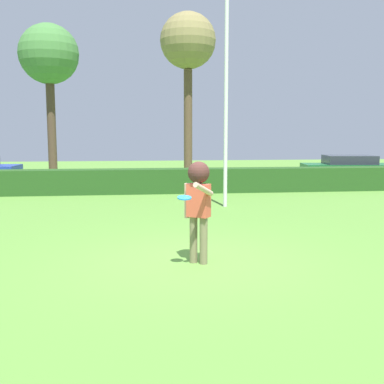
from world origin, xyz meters
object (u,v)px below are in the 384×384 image
object	(u,v)px
frisbee	(184,198)
maple_tree	(49,57)
oak_tree	(188,45)
person	(198,197)
lamppost	(226,90)
parked_car_green	(349,167)

from	to	relation	value
frisbee	maple_tree	size ratio (longest dim) A/B	0.03
frisbee	oak_tree	bearing A→B (deg)	83.60
frisbee	oak_tree	size ratio (longest dim) A/B	0.03
frisbee	oak_tree	world-z (taller)	oak_tree
person	lamppost	size ratio (longest dim) A/B	0.28
oak_tree	maple_tree	size ratio (longest dim) A/B	1.03
parked_car_green	oak_tree	size ratio (longest dim) A/B	0.57
person	parked_car_green	distance (m)	15.33
lamppost	maple_tree	distance (m)	12.23
person	lamppost	bearing A→B (deg)	75.11
lamppost	parked_car_green	xyz separation A→B (m)	(7.04, 6.39, -2.90)
person	oak_tree	distance (m)	14.90
parked_car_green	maple_tree	world-z (taller)	maple_tree
frisbee	maple_tree	distance (m)	17.77
person	frisbee	bearing A→B (deg)	-127.35
oak_tree	maple_tree	world-z (taller)	oak_tree
person	lamppost	xyz separation A→B (m)	(1.66, 6.22, 2.40)
frisbee	parked_car_green	xyz separation A→B (m)	(8.98, 12.98, -0.55)
frisbee	lamppost	size ratio (longest dim) A/B	0.04
person	maple_tree	distance (m)	17.52
lamppost	oak_tree	bearing A→B (deg)	92.47
oak_tree	frisbee	bearing A→B (deg)	-96.40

